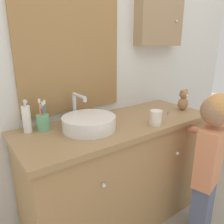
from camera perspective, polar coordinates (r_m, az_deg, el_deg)
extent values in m
cube|color=silver|center=(1.64, -4.44, 15.80)|extent=(3.20, 0.06, 2.50)
cube|color=olive|center=(1.52, -11.04, 23.95)|extent=(0.73, 0.02, 1.25)
cube|color=#B2C1CC|center=(1.51, -10.94, 23.98)|extent=(0.67, 0.01, 1.19)
sphere|color=silver|center=(2.02, 16.51, 21.84)|extent=(0.02, 0.02, 0.02)
cube|color=#A37A4C|center=(1.67, 1.91, -16.00)|extent=(1.34, 0.50, 0.75)
cube|color=#99754C|center=(1.49, 2.06, -3.19)|extent=(1.38, 0.54, 0.03)
sphere|color=silver|center=(1.24, -2.21, -18.59)|extent=(0.02, 0.02, 0.02)
sphere|color=silver|center=(1.61, 16.71, -10.28)|extent=(0.02, 0.02, 0.02)
cylinder|color=white|center=(1.35, -6.01, -2.83)|extent=(0.33, 0.33, 0.08)
cylinder|color=silver|center=(1.33, -6.06, -1.31)|extent=(0.27, 0.27, 0.01)
cylinder|color=silver|center=(1.49, -9.74, 1.13)|extent=(0.02, 0.02, 0.19)
cylinder|color=silver|center=(1.40, -8.58, 4.19)|extent=(0.02, 0.15, 0.02)
cylinder|color=silver|center=(1.34, -7.08, 3.14)|extent=(0.02, 0.02, 0.02)
sphere|color=white|center=(1.55, -6.64, -0.37)|extent=(0.06, 0.06, 0.06)
cylinder|color=#66B27F|center=(1.39, -17.55, -2.62)|extent=(0.08, 0.08, 0.10)
cylinder|color=#47B26B|center=(1.38, -17.03, -0.56)|extent=(0.01, 0.01, 0.17)
cube|color=white|center=(1.36, -17.31, 2.46)|extent=(0.01, 0.02, 0.02)
cylinder|color=#D6423D|center=(1.39, -17.81, -1.06)|extent=(0.01, 0.01, 0.14)
cube|color=white|center=(1.37, -18.05, 1.42)|extent=(0.01, 0.02, 0.02)
cylinder|color=orange|center=(1.37, -18.19, -0.55)|extent=(0.01, 0.01, 0.18)
cube|color=white|center=(1.35, -18.51, 2.75)|extent=(0.01, 0.02, 0.02)
cylinder|color=#8E56B7|center=(1.37, -17.45, -0.90)|extent=(0.01, 0.01, 0.17)
cube|color=white|center=(1.35, -17.72, 2.06)|extent=(0.01, 0.02, 0.02)
cylinder|color=white|center=(1.38, -21.39, -1.79)|extent=(0.05, 0.05, 0.16)
cylinder|color=silver|center=(1.35, -21.80, 1.85)|extent=(0.01, 0.01, 0.02)
cube|color=silver|center=(1.34, -21.79, 2.56)|extent=(0.02, 0.03, 0.02)
cube|color=slate|center=(1.79, 22.43, -21.94)|extent=(0.20, 0.15, 0.38)
cube|color=tan|center=(1.59, 24.06, -10.68)|extent=(0.24, 0.17, 0.40)
sphere|color=#997051|center=(1.47, 25.52, 0.27)|extent=(0.18, 0.18, 0.18)
sphere|color=tan|center=(1.46, 26.33, 1.10)|extent=(0.17, 0.17, 0.17)
cylinder|color=tan|center=(1.66, 18.37, -3.90)|extent=(0.12, 0.31, 0.05)
cylinder|color=#8E56B7|center=(1.70, 13.80, -1.55)|extent=(0.02, 0.05, 0.12)
ellipsoid|color=#9E7047|center=(1.83, 18.03, 2.08)|extent=(0.09, 0.07, 0.10)
sphere|color=#9E7047|center=(1.81, 18.26, 4.45)|extent=(0.07, 0.07, 0.07)
sphere|color=#9E7047|center=(1.79, 17.84, 5.17)|extent=(0.03, 0.03, 0.03)
sphere|color=#9E7047|center=(1.83, 18.81, 5.33)|extent=(0.03, 0.03, 0.03)
sphere|color=silver|center=(1.80, 18.99, 4.11)|extent=(0.02, 0.02, 0.02)
cylinder|color=silver|center=(1.44, 11.37, -1.47)|extent=(0.08, 0.08, 0.10)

